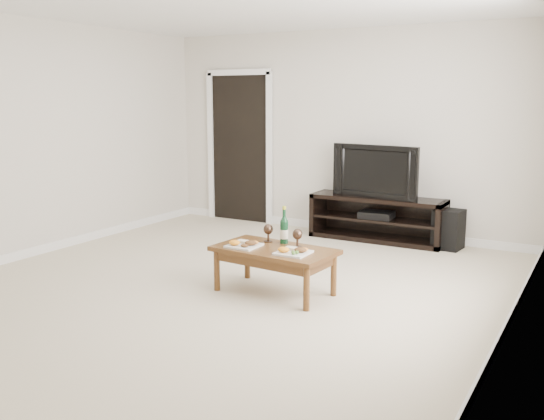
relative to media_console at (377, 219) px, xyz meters
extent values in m
plane|color=beige|center=(-0.60, -2.50, -0.28)|extent=(5.50, 5.50, 0.00)
cube|color=beige|center=(-0.60, 0.27, 1.02)|extent=(5.00, 0.04, 2.60)
cube|color=black|center=(-2.15, 0.24, 0.75)|extent=(0.90, 0.02, 2.05)
cube|color=black|center=(0.00, 0.00, 0.00)|extent=(1.66, 0.45, 0.55)
imported|color=black|center=(0.00, 0.00, 0.60)|extent=(1.12, 0.28, 0.64)
cube|color=black|center=(-0.01, -0.01, 0.05)|extent=(0.42, 0.32, 0.08)
cube|color=black|center=(0.87, 0.01, -0.04)|extent=(0.34, 0.34, 0.47)
cube|color=brown|center=(-0.10, -2.42, -0.07)|extent=(1.13, 0.68, 0.42)
cube|color=white|center=(-0.37, -2.50, 0.18)|extent=(0.27, 0.27, 0.07)
cube|color=white|center=(0.13, -2.51, 0.18)|extent=(0.27, 0.27, 0.07)
cylinder|color=#0F371C|center=(-0.12, -2.21, 0.32)|extent=(0.07, 0.07, 0.35)
camera|label=1|loc=(2.48, -7.03, 1.49)|focal=40.00mm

